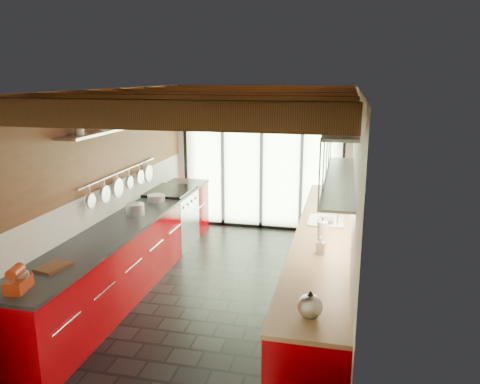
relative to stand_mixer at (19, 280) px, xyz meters
The scene contains 18 objects.
ground 2.77m from the stand_mixer, 60.48° to the left, with size 5.50×5.50×0.00m, color black.
room_shell 2.66m from the stand_mixer, 60.48° to the left, with size 5.50×5.50×5.50m.
ceiling_beams 3.25m from the stand_mixer, 64.15° to the left, with size 3.14×5.06×4.90m.
glass_door 5.14m from the stand_mixer, 75.57° to the left, with size 2.95×0.10×2.90m.
left_counter 2.31m from the stand_mixer, 90.13° to the left, with size 0.68×5.00×0.92m.
range_stove 3.73m from the stand_mixer, 90.08° to the left, with size 0.66×0.90×0.97m.
right_counter 3.44m from the stand_mixer, 41.42° to the left, with size 0.68×5.00×0.92m.
sink_assembly 3.68m from the stand_mixer, 45.94° to the left, with size 0.45×0.52×0.43m.
upper_cabinets_right 3.80m from the stand_mixer, 43.29° to the left, with size 0.34×3.00×3.00m.
left_wall_fixtures 2.63m from the stand_mixer, 94.59° to the left, with size 0.28×2.60×0.96m.
stand_mixer is the anchor object (origin of this frame).
pot_large 2.36m from the stand_mixer, 90.00° to the left, with size 0.24×0.24×0.16m, color silver.
pot_small 3.09m from the stand_mixer, 90.00° to the left, with size 0.26×0.26×0.10m, color silver.
cutting_board 0.50m from the stand_mixer, 90.00° to the left, with size 0.22×0.31×0.03m, color brown.
kettle 2.54m from the stand_mixer, ahead, with size 0.24×0.26×0.23m.
paper_towel 3.10m from the stand_mixer, 34.99° to the left, with size 0.13×0.13×0.31m.
soap_bottle 2.94m from the stand_mixer, 30.08° to the left, with size 0.09×0.09×0.19m, color silver.
bowl 3.65m from the stand_mixer, 45.90° to the left, with size 0.22×0.22×0.05m, color silver.
Camera 1 is at (1.48, -5.52, 2.76)m, focal length 35.00 mm.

